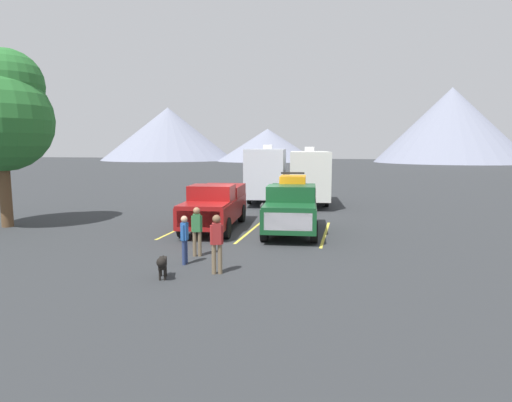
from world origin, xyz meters
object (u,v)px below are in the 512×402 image
pickup_truck_a (215,205)px  camper_trailer_b (309,175)px  pickup_truck_b (292,205)px  person_c (217,240)px  camper_trailer_a (267,172)px  person_b (185,236)px  person_a (197,228)px  dog (162,263)px

pickup_truck_a → camper_trailer_b: bearing=69.3°
pickup_truck_b → person_c: pickup_truck_b is taller
pickup_truck_a → person_c: 7.11m
camper_trailer_a → person_c: camper_trailer_a is taller
person_b → pickup_truck_a: bearing=98.9°
person_b → person_c: 1.52m
camper_trailer_a → camper_trailer_b: 2.95m
pickup_truck_a → person_a: bearing=-79.0°
person_c → dog: (-1.33, -0.85, -0.55)m
person_a → person_c: 2.21m
pickup_truck_b → camper_trailer_b: bearing=90.8°
person_a → person_b: 1.03m
pickup_truck_a → person_a: (0.96, -4.95, -0.12)m
person_c → person_a: bearing=125.6°
pickup_truck_a → person_a: 5.05m
pickup_truck_a → pickup_truck_b: bearing=-1.2°
camper_trailer_b → person_b: 15.13m
pickup_truck_b → person_c: (-1.25, -6.67, -0.17)m
person_a → person_c: (1.28, -1.80, 0.04)m
camper_trailer_b → person_b: camper_trailer_b is taller
person_c → pickup_truck_a: bearing=108.4°
person_b → camper_trailer_b: bearing=80.7°
camper_trailer_a → dog: 17.17m
person_a → dog: 2.70m
pickup_truck_a → dog: size_ratio=7.41×
camper_trailer_b → pickup_truck_b: bearing=-89.2°
pickup_truck_b → dog: (-2.58, -7.53, -0.71)m
person_b → person_c: (1.31, -0.77, 0.11)m
camper_trailer_a → person_c: bearing=-83.8°
person_c → pickup_truck_b: bearing=79.4°
dog → camper_trailer_a: bearing=91.5°
person_a → dog: bearing=-90.9°
camper_trailer_a → pickup_truck_a: bearing=-92.9°
camper_trailer_a → person_b: bearing=-88.3°
dog → person_c: bearing=32.7°
camper_trailer_a → person_a: 14.49m
camper_trailer_b → dog: size_ratio=9.18×
dog → pickup_truck_b: bearing=71.1°
person_b → dog: 1.68m
camper_trailer_b → person_c: (-1.12, -15.66, -0.95)m
pickup_truck_b → dog: bearing=-108.9°
pickup_truck_a → camper_trailer_a: bearing=87.1°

